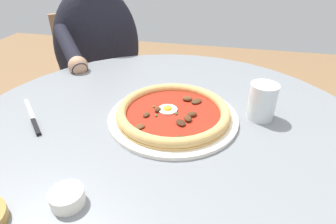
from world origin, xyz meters
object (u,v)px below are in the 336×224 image
Objects in this scene: steak_knife at (33,121)px; diner_person at (103,86)px; dining_table at (166,164)px; pizza_on_plate at (173,113)px; water_glass at (262,104)px; ramekin_capers at (67,197)px; cafe_chair_diner at (98,77)px.

steak_knife is 0.13× the size of diner_person.
pizza_on_plate reaches higher than dining_table.
pizza_on_plate reaches higher than steak_knife.
diner_person is (0.51, 0.70, -0.26)m from water_glass.
dining_table is at bearing -142.29° from diner_person.
ramekin_capers is 1.11m from cafe_chair_diner.
dining_table is 3.17× the size of pizza_on_plate.
ramekin_capers is 0.05× the size of diner_person.
ramekin_capers is at bearing 158.14° from pizza_on_plate.
cafe_chair_diner is at bearing 51.71° from water_glass.
dining_table is at bearing -81.19° from steak_knife.
water_glass is at bearing -43.19° from ramekin_capers.
water_glass is 1.03m from cafe_chair_diner.
steak_knife is 0.18× the size of cafe_chair_diner.
water_glass is (0.10, -0.23, 0.16)m from dining_table.
water_glass reaches higher than steak_knife.
cafe_chair_diner is (0.68, 0.56, -0.25)m from pizza_on_plate.
water_glass is at bearing -128.29° from cafe_chair_diner.
diner_person is 1.38× the size of cafe_chair_diner.
pizza_on_plate is 2.18× the size of steak_knife.
water_glass is at bearing -66.69° from dining_table.
steak_knife is 0.71m from diner_person.
water_glass is (0.06, -0.22, 0.02)m from pizza_on_plate.
water_glass is at bearing -75.07° from steak_knife.
dining_table is 6.91× the size of steak_knife.
diner_person reaches higher than dining_table.
steak_knife is 2.56× the size of ramekin_capers.
water_glass is 1.57× the size of ramekin_capers.
cafe_chair_diner is (0.77, 0.21, -0.24)m from steak_knife.
pizza_on_plate is at bearing -139.69° from diner_person.
pizza_on_plate is 0.23m from water_glass.
pizza_on_plate is (0.04, -0.01, 0.14)m from dining_table.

